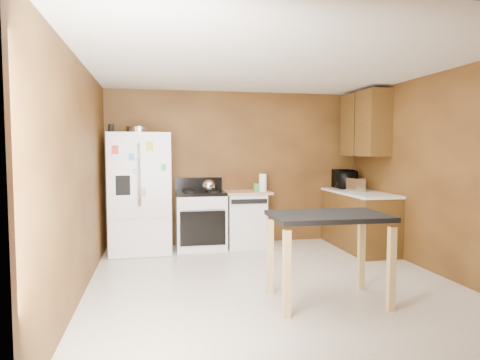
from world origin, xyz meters
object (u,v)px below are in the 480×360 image
object	(u,v)px
dishwasher	(245,218)
toaster	(356,185)
green_canister	(257,187)
microwave	(344,180)
paper_towel	(263,183)
island	(328,228)
gas_range	(201,219)
roasting_pan	(138,130)
pen_cup	(111,128)
refrigerator	(140,193)
kettle	(209,186)

from	to	relation	value
dishwasher	toaster	bearing A→B (deg)	-15.74
green_canister	microwave	size ratio (longest dim) A/B	0.23
paper_towel	island	world-z (taller)	paper_towel
gas_range	roasting_pan	bearing A→B (deg)	-175.54
pen_cup	dishwasher	distance (m)	2.48
refrigerator	dishwasher	bearing A→B (deg)	2.99
kettle	microwave	bearing A→B (deg)	6.75
pen_cup	toaster	bearing A→B (deg)	-5.30
green_canister	dishwasher	world-z (taller)	green_canister
roasting_pan	dishwasher	size ratio (longest dim) A/B	0.40
paper_towel	microwave	size ratio (longest dim) A/B	0.54
kettle	pen_cup	bearing A→B (deg)	177.82
roasting_pan	island	world-z (taller)	roasting_pan
pen_cup	toaster	distance (m)	3.82
roasting_pan	paper_towel	world-z (taller)	roasting_pan
paper_towel	island	size ratio (longest dim) A/B	0.24
paper_towel	pen_cup	bearing A→B (deg)	-179.53
gas_range	island	distance (m)	2.83
island	paper_towel	bearing A→B (deg)	90.65
pen_cup	green_canister	size ratio (longest dim) A/B	1.02
microwave	dishwasher	xyz separation A→B (m)	(-1.73, -0.09, -0.59)
toaster	island	world-z (taller)	toaster
kettle	island	distance (m)	2.64
gas_range	pen_cup	bearing A→B (deg)	-175.49
toaster	refrigerator	size ratio (longest dim) A/B	0.16
pen_cup	kettle	xyz separation A→B (m)	(1.42, -0.05, -0.86)
pen_cup	toaster	size ratio (longest dim) A/B	0.44
green_canister	island	size ratio (longest dim) A/B	0.10
paper_towel	microwave	distance (m)	1.49
roasting_pan	kettle	distance (m)	1.34
roasting_pan	microwave	xyz separation A→B (m)	(3.38, 0.19, -0.80)
green_canister	refrigerator	distance (m)	1.83
kettle	roasting_pan	bearing A→B (deg)	175.25
kettle	refrigerator	size ratio (longest dim) A/B	0.11
island	refrigerator	bearing A→B (deg)	126.79
green_canister	roasting_pan	bearing A→B (deg)	-176.25
kettle	island	xyz separation A→B (m)	(0.90, -2.47, -0.24)
paper_towel	island	xyz separation A→B (m)	(0.03, -2.55, -0.27)
toaster	island	distance (m)	2.59
green_canister	refrigerator	world-z (taller)	refrigerator
toaster	green_canister	bearing A→B (deg)	155.95
kettle	green_canister	bearing A→B (deg)	14.31
kettle	microwave	xyz separation A→B (m)	(2.34, 0.28, 0.04)
pen_cup	kettle	size ratio (longest dim) A/B	0.63
microwave	dishwasher	size ratio (longest dim) A/B	0.58
pen_cup	dishwasher	world-z (taller)	pen_cup
kettle	island	size ratio (longest dim) A/B	0.17
dishwasher	island	distance (m)	2.69
microwave	refrigerator	xyz separation A→B (m)	(-3.36, -0.18, -0.14)
refrigerator	microwave	bearing A→B (deg)	3.06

